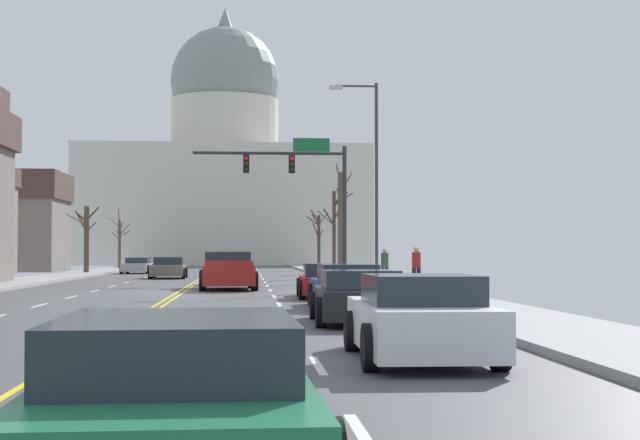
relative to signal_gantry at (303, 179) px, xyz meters
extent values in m
cube|color=#49494F|center=(-5.45, -12.44, -5.34)|extent=(14.00, 180.00, 0.06)
cube|color=yellow|center=(-5.57, -12.44, -5.31)|extent=(0.10, 176.40, 0.00)
cube|color=yellow|center=(-5.33, -12.44, -5.31)|extent=(0.10, 176.40, 0.00)
cube|color=silver|center=(-1.95, -41.74, -5.31)|extent=(0.12, 2.20, 0.00)
cube|color=silver|center=(-1.95, -36.54, -5.31)|extent=(0.12, 2.20, 0.00)
cube|color=silver|center=(-1.95, -31.34, -5.31)|extent=(0.12, 2.20, 0.00)
cube|color=silver|center=(-1.95, -26.14, -5.31)|extent=(0.12, 2.20, 0.00)
cube|color=silver|center=(-1.95, -20.94, -5.31)|extent=(0.12, 2.20, 0.00)
cube|color=silver|center=(-1.95, -15.74, -5.31)|extent=(0.12, 2.20, 0.00)
cube|color=silver|center=(-1.95, -10.54, -5.31)|extent=(0.12, 2.20, 0.00)
cube|color=silver|center=(-1.95, -5.34, -5.31)|extent=(0.12, 2.20, 0.00)
cube|color=silver|center=(-1.95, -0.14, -5.31)|extent=(0.12, 2.20, 0.00)
cube|color=silver|center=(-1.95, 5.06, -5.31)|extent=(0.12, 2.20, 0.00)
cube|color=silver|center=(-1.95, 10.26, -5.31)|extent=(0.12, 2.20, 0.00)
cube|color=silver|center=(-1.95, 15.46, -5.31)|extent=(0.12, 2.20, 0.00)
cube|color=silver|center=(-1.95, 20.66, -5.31)|extent=(0.12, 2.20, 0.00)
cube|color=silver|center=(-1.95, 25.86, -5.31)|extent=(0.12, 2.20, 0.00)
cube|color=silver|center=(-1.95, 31.06, -5.31)|extent=(0.12, 2.20, 0.00)
cube|color=silver|center=(-1.95, 36.26, -5.31)|extent=(0.12, 2.20, 0.00)
cube|color=silver|center=(-1.95, 41.46, -5.31)|extent=(0.12, 2.20, 0.00)
cube|color=silver|center=(-1.95, 46.66, -5.31)|extent=(0.12, 2.20, 0.00)
cube|color=silver|center=(-1.95, 51.86, -5.31)|extent=(0.12, 2.20, 0.00)
cube|color=silver|center=(-8.95, -20.94, -5.31)|extent=(0.12, 2.20, 0.00)
cube|color=silver|center=(-8.95, -15.74, -5.31)|extent=(0.12, 2.20, 0.00)
cube|color=silver|center=(-8.95, -10.54, -5.31)|extent=(0.12, 2.20, 0.00)
cube|color=silver|center=(-8.95, -5.34, -5.31)|extent=(0.12, 2.20, 0.00)
cube|color=silver|center=(-8.95, -0.14, -5.31)|extent=(0.12, 2.20, 0.00)
cube|color=silver|center=(-8.95, 5.06, -5.31)|extent=(0.12, 2.20, 0.00)
cube|color=silver|center=(-8.95, 10.26, -5.31)|extent=(0.12, 2.20, 0.00)
cube|color=silver|center=(-8.95, 15.46, -5.31)|extent=(0.12, 2.20, 0.00)
cube|color=silver|center=(-8.95, 20.66, -5.31)|extent=(0.12, 2.20, 0.00)
cube|color=silver|center=(-8.95, 25.86, -5.31)|extent=(0.12, 2.20, 0.00)
cube|color=silver|center=(-8.95, 31.06, -5.31)|extent=(0.12, 2.20, 0.00)
cube|color=silver|center=(-8.95, 36.26, -5.31)|extent=(0.12, 2.20, 0.00)
cube|color=silver|center=(-8.95, 41.46, -5.31)|extent=(0.12, 2.20, 0.00)
cube|color=silver|center=(-8.95, 46.66, -5.31)|extent=(0.12, 2.20, 0.00)
cube|color=silver|center=(-8.95, 51.86, -5.31)|extent=(0.12, 2.20, 0.00)
cube|color=#949494|center=(3.05, -12.44, -5.24)|extent=(3.00, 180.00, 0.14)
cylinder|color=#28282D|center=(2.15, 0.01, -1.73)|extent=(0.22, 0.22, 6.88)
cylinder|color=#28282D|center=(-1.75, 0.01, 1.31)|extent=(7.80, 0.16, 0.16)
cube|color=black|center=(-0.58, 0.01, 0.75)|extent=(0.32, 0.28, 0.92)
sphere|color=red|center=(-0.58, -0.15, 1.03)|extent=(0.22, 0.22, 0.22)
sphere|color=#332B05|center=(-0.58, -0.15, 0.75)|extent=(0.22, 0.22, 0.22)
sphere|color=black|center=(-0.58, -0.15, 0.47)|extent=(0.22, 0.22, 0.22)
cube|color=black|center=(-2.92, 0.01, 0.75)|extent=(0.32, 0.28, 0.92)
sphere|color=red|center=(-2.92, -0.15, 1.03)|extent=(0.22, 0.22, 0.22)
sphere|color=#332B05|center=(-2.92, -0.15, 0.75)|extent=(0.22, 0.22, 0.22)
sphere|color=black|center=(-2.92, -0.15, 0.47)|extent=(0.22, 0.22, 0.22)
cube|color=#146033|center=(0.43, 0.03, 1.76)|extent=(1.90, 0.06, 0.70)
cylinder|color=#333338|center=(2.75, -7.89, -0.76)|extent=(0.14, 0.14, 8.81)
cylinder|color=#333338|center=(1.86, -7.89, 3.49)|extent=(1.78, 0.09, 0.09)
cube|color=#B2B2AD|center=(0.97, -7.89, 3.42)|extent=(0.56, 0.24, 0.16)
cube|color=beige|center=(-5.45, 67.08, 1.53)|extent=(33.55, 18.71, 13.69)
cylinder|color=beige|center=(-5.45, 67.08, 11.41)|extent=(12.82, 12.82, 6.07)
sphere|color=gray|center=(-5.45, 67.08, 16.72)|extent=(13.00, 13.00, 13.00)
cone|color=gray|center=(-5.45, 67.08, 24.42)|extent=(1.80, 1.80, 2.40)
cube|color=#9EA3A8|center=(-3.64, -3.08, -4.87)|extent=(1.90, 4.32, 0.55)
cube|color=#232D38|center=(-3.64, -3.26, -4.39)|extent=(1.66, 1.86, 0.42)
cylinder|color=black|center=(-4.57, -1.74, -4.99)|extent=(0.22, 0.64, 0.64)
cylinder|color=black|center=(-2.69, -1.74, -4.99)|extent=(0.22, 0.64, 0.64)
cylinder|color=black|center=(-4.58, -4.41, -4.99)|extent=(0.22, 0.64, 0.64)
cylinder|color=black|center=(-2.70, -4.42, -4.99)|extent=(0.22, 0.64, 0.64)
cube|color=maroon|center=(-3.68, -9.45, -4.70)|extent=(2.25, 5.29, 0.77)
cube|color=#1E2833|center=(-3.70, -8.72, -4.03)|extent=(1.96, 1.84, 0.57)
cube|color=maroon|center=(-3.58, -11.99, -4.21)|extent=(1.90, 0.17, 0.22)
cylinder|color=black|center=(-4.76, -7.92, -4.91)|extent=(0.31, 0.81, 0.80)
cylinder|color=black|center=(-2.71, -7.85, -4.91)|extent=(0.31, 0.81, 0.80)
cylinder|color=black|center=(-4.65, -11.05, -4.91)|extent=(0.31, 0.81, 0.80)
cylinder|color=black|center=(-2.59, -10.97, -4.91)|extent=(0.31, 0.81, 0.80)
cube|color=#B71414|center=(-0.17, -16.82, -4.87)|extent=(1.90, 4.47, 0.57)
cube|color=#232D38|center=(-0.18, -17.16, -4.36)|extent=(1.62, 2.02, 0.44)
cylinder|color=black|center=(-1.03, -15.42, -4.99)|extent=(0.24, 0.65, 0.64)
cylinder|color=black|center=(0.75, -15.47, -4.99)|extent=(0.24, 0.65, 0.64)
cylinder|color=black|center=(-1.10, -18.16, -4.99)|extent=(0.24, 0.65, 0.64)
cylinder|color=black|center=(0.68, -18.21, -4.99)|extent=(0.24, 0.65, 0.64)
cube|color=navy|center=(-0.12, -22.79, -4.85)|extent=(1.79, 4.67, 0.61)
cube|color=#232D38|center=(-0.12, -23.06, -4.32)|extent=(1.55, 2.15, 0.45)
cylinder|color=black|center=(-1.00, -21.36, -4.99)|extent=(0.23, 0.64, 0.64)
cylinder|color=black|center=(0.72, -21.34, -4.99)|extent=(0.23, 0.64, 0.64)
cylinder|color=black|center=(-0.97, -24.24, -4.99)|extent=(0.23, 0.64, 0.64)
cylinder|color=black|center=(0.76, -24.22, -4.99)|extent=(0.23, 0.64, 0.64)
cube|color=black|center=(-0.47, -28.64, -4.85)|extent=(1.89, 4.26, 0.61)
cube|color=#232D38|center=(-0.47, -28.99, -4.34)|extent=(1.63, 2.02, 0.40)
cylinder|color=black|center=(-1.34, -27.31, -4.99)|extent=(0.23, 0.64, 0.64)
cylinder|color=black|center=(0.46, -27.34, -4.99)|extent=(0.23, 0.64, 0.64)
cylinder|color=black|center=(-1.39, -29.93, -4.99)|extent=(0.23, 0.64, 0.64)
cylinder|color=black|center=(0.41, -29.96, -4.99)|extent=(0.23, 0.64, 0.64)
cube|color=silver|center=(-0.43, -35.98, -4.82)|extent=(1.80, 4.36, 0.67)
cube|color=#232D38|center=(-0.43, -36.12, -4.27)|extent=(1.55, 2.15, 0.41)
cylinder|color=black|center=(-1.27, -34.63, -4.99)|extent=(0.23, 0.64, 0.64)
cylinder|color=black|center=(0.45, -34.66, -4.99)|extent=(0.23, 0.64, 0.64)
cylinder|color=black|center=(-1.31, -37.31, -4.99)|extent=(0.23, 0.64, 0.64)
cylinder|color=black|center=(0.41, -37.34, -4.99)|extent=(0.23, 0.64, 0.64)
cube|color=#1E7247|center=(-3.43, -43.12, -4.86)|extent=(1.87, 4.61, 0.58)
cube|color=#232D38|center=(-3.42, -43.50, -4.37)|extent=(1.60, 2.19, 0.41)
cylinder|color=black|center=(-4.34, -41.73, -4.99)|extent=(0.24, 0.65, 0.64)
cylinder|color=black|center=(-2.58, -41.68, -4.99)|extent=(0.24, 0.65, 0.64)
cube|color=#6B6056|center=(-7.44, 7.48, -4.84)|extent=(1.93, 4.42, 0.63)
cube|color=#232D38|center=(-7.44, 7.92, -4.30)|extent=(1.68, 2.08, 0.45)
cylinder|color=black|center=(-6.49, 6.13, -4.99)|extent=(0.23, 0.64, 0.64)
cylinder|color=black|center=(-8.36, 6.11, -4.99)|extent=(0.23, 0.64, 0.64)
cylinder|color=black|center=(-6.52, 8.85, -4.99)|extent=(0.23, 0.64, 0.64)
cylinder|color=black|center=(-8.39, 8.83, -4.99)|extent=(0.23, 0.64, 0.64)
cube|color=#9EA3A8|center=(-10.66, 20.55, -4.87)|extent=(1.95, 4.31, 0.56)
cube|color=#232D38|center=(-10.65, 20.91, -4.39)|extent=(1.66, 1.89, 0.41)
cylinder|color=black|center=(-9.80, 19.20, -4.99)|extent=(0.24, 0.65, 0.64)
cylinder|color=black|center=(-11.61, 19.26, -4.99)|extent=(0.24, 0.65, 0.64)
cylinder|color=black|center=(-9.71, 21.84, -4.99)|extent=(0.24, 0.65, 0.64)
cylinder|color=black|center=(-11.53, 21.89, -4.99)|extent=(0.24, 0.65, 0.64)
cylinder|color=brown|center=(2.83, 8.85, -2.05)|extent=(0.39, 0.39, 6.25)
cylinder|color=brown|center=(3.08, 8.58, 0.37)|extent=(0.58, 0.63, 0.88)
cylinder|color=brown|center=(2.67, 8.50, -0.50)|extent=(0.41, 0.80, 1.17)
cylinder|color=brown|center=(2.64, 8.24, 0.93)|extent=(0.51, 1.31, 1.13)
cylinder|color=brown|center=(3.23, 9.38, 0.50)|extent=(0.88, 1.14, 1.34)
cylinder|color=brown|center=(3.06, 9.49, -0.74)|extent=(0.59, 1.39, 1.51)
cylinder|color=#4C3D2D|center=(-13.87, 18.18, -2.90)|extent=(0.36, 0.36, 4.54)
cylinder|color=#4C3D2D|center=(-14.29, 18.42, -1.68)|extent=(0.95, 0.60, 1.55)
cylinder|color=#4C3D2D|center=(-14.52, 17.87, -1.56)|extent=(1.36, 0.69, 0.85)
cylinder|color=#4C3D2D|center=(-13.53, 17.99, -2.03)|extent=(0.79, 0.49, 0.69)
cylinder|color=#4C3D2D|center=(-14.19, 17.88, -1.35)|extent=(0.74, 0.70, 0.63)
cylinder|color=#4C3D2D|center=(-13.51, 18.47, -1.11)|extent=(0.86, 0.72, 0.99)
cylinder|color=#4C3D2D|center=(-13.86, 17.69, -1.03)|extent=(0.14, 1.05, 0.83)
cylinder|color=#4C3D2D|center=(-14.18, 17.98, -1.51)|extent=(0.70, 0.48, 0.85)
cylinder|color=#423328|center=(3.40, 19.67, -2.28)|extent=(0.25, 0.25, 5.78)
cylinder|color=#423328|center=(3.68, 19.98, -0.20)|extent=(0.71, 0.74, 0.71)
cylinder|color=#423328|center=(4.09, 19.90, 0.03)|extent=(1.48, 0.58, 0.98)
cylinder|color=#423328|center=(2.98, 19.03, -1.32)|extent=(0.97, 1.40, 1.17)
cylinder|color=#423328|center=(3.77, 19.84, 0.15)|extent=(0.85, 0.46, 1.21)
cylinder|color=#423328|center=(3.73, 19.39, -0.77)|extent=(0.83, 0.70, 1.53)
cylinder|color=#423328|center=(3.81, 18.94, -0.02)|extent=(0.94, 1.56, 0.91)
cylinder|color=#423328|center=(2.83, 20.13, -1.32)|extent=(1.20, 1.00, 1.14)
cylinder|color=brown|center=(-13.86, 35.80, -3.11)|extent=(0.27, 0.27, 4.12)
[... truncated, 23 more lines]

